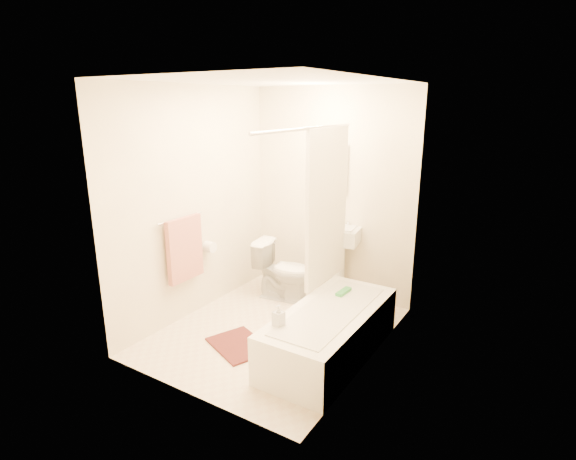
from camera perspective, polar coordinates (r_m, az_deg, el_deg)
The scene contains 17 objects.
floor at distance 4.63m, azimuth -1.68°, elevation -12.71°, with size 2.40×2.40×0.00m, color beige.
ceiling at distance 4.07m, azimuth -1.96°, elevation 18.44°, with size 2.40×2.40×0.00m, color white.
wall_back at distance 5.21m, azimuth 5.56°, elevation 4.55°, with size 2.00×0.02×2.40m, color beige.
wall_left at distance 4.81m, azimuth -11.79°, elevation 3.33°, with size 0.02×2.40×2.40m, color beige.
wall_right at distance 3.75m, azimuth 11.01°, elevation -0.16°, with size 0.02×2.40×2.40m, color beige.
mirror at distance 5.14m, azimuth 5.55°, elevation 7.79°, with size 0.40×0.03×0.55m, color white.
curtain_rod at distance 4.00m, azimuth 2.57°, elevation 12.75°, with size 0.03×0.03×1.70m, color silver.
shower_curtain at distance 4.46m, azimuth 4.98°, elevation 2.90°, with size 0.04×0.80×1.55m, color silver.
towel_bar at distance 4.63m, azimuth -13.48°, elevation 1.47°, with size 0.02×0.02×0.60m, color silver.
towel at distance 4.70m, azimuth -12.97°, elevation -2.35°, with size 0.06×0.45×0.66m, color #CC7266.
toilet_paper at distance 4.98m, azimuth -9.93°, elevation -2.12°, with size 0.12×0.12×0.11m, color white.
toilet at distance 5.22m, azimuth -0.50°, elevation -5.23°, with size 0.39×0.69×0.68m, color silver.
sink at distance 5.21m, azimuth 6.34°, elevation -3.82°, with size 0.48×0.38×0.94m, color silver, non-canonical shape.
bathtub at distance 4.17m, azimuth 5.36°, elevation -12.83°, with size 0.68×1.55×0.44m, color white, non-canonical shape.
bath_mat at distance 4.41m, azimuth -6.26°, elevation -14.30°, with size 0.57×0.43×0.02m, color #4E231A.
soap_bottle at distance 3.76m, azimuth -1.21°, elevation -10.80°, with size 0.08×0.08×0.18m, color white.
scrub_brush at distance 4.40m, azimuth 7.07°, elevation -7.84°, with size 0.06×0.21×0.04m, color green.
Camera 1 is at (2.27, -3.38, 2.22)m, focal length 28.00 mm.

